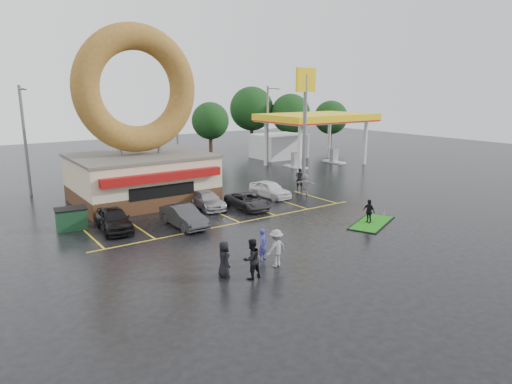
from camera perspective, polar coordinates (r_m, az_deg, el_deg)
ground at (r=27.82m, az=1.84°, el=-5.48°), size 120.00×120.00×0.00m
donut_shop at (r=36.67m, az=-14.31°, el=5.75°), size 10.20×8.70×13.50m
gas_station at (r=55.50m, az=5.46°, el=7.58°), size 12.30×13.65×5.90m
shell_sign at (r=43.95m, az=6.17°, el=11.00°), size 2.20×0.36×10.60m
streetlight_left at (r=41.62m, az=-26.91°, el=6.01°), size 0.40×2.21×9.00m
streetlight_mid at (r=46.65m, az=-9.78°, el=7.80°), size 0.40×2.21×9.00m
streetlight_right at (r=53.69m, az=1.51°, el=8.62°), size 0.40×2.21×9.00m
tree_far_a at (r=66.17m, az=4.35°, el=9.74°), size 5.60×5.60×8.00m
tree_far_b at (r=68.71m, az=9.34°, el=9.18°), size 4.90×4.90×7.00m
tree_far_c at (r=66.93m, az=-0.55°, el=10.37°), size 6.30×6.30×9.00m
tree_far_d at (r=61.08m, az=-5.73°, el=8.84°), size 4.90×4.90×7.00m
car_black at (r=29.95m, az=-17.34°, el=-3.26°), size 2.18×4.48×1.47m
car_dgrey at (r=29.75m, az=-9.04°, el=-3.00°), size 1.65×4.30×1.40m
car_silver at (r=34.17m, az=-6.12°, el=-0.99°), size 2.15×4.37×1.22m
car_grey at (r=33.78m, az=-1.06°, el=-1.13°), size 2.00×4.23×1.17m
car_white at (r=37.25m, az=1.76°, el=0.35°), size 1.94×4.15×1.38m
person_blue at (r=23.73m, az=0.89°, el=-6.58°), size 0.74×0.65×1.71m
person_blackjkt at (r=21.48m, az=-0.56°, el=-8.37°), size 1.02×0.83×1.94m
person_hoodie at (r=22.93m, az=2.52°, el=-7.02°), size 1.33×0.88×1.92m
person_bystander at (r=21.80m, az=-4.03°, el=-8.36°), size 0.66×0.91×1.74m
person_cameraman at (r=30.98m, az=13.91°, el=-2.37°), size 0.40×0.95×1.62m
person_walker_near at (r=38.21m, az=6.18°, el=0.95°), size 1.29×1.74×1.82m
person_walker_far at (r=40.38m, az=5.46°, el=1.66°), size 0.81×0.81×1.90m
dumpster at (r=31.15m, az=-22.08°, el=-3.18°), size 1.93×1.41×1.30m
putting_green at (r=31.20m, az=14.27°, el=-3.77°), size 4.79×3.51×0.55m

